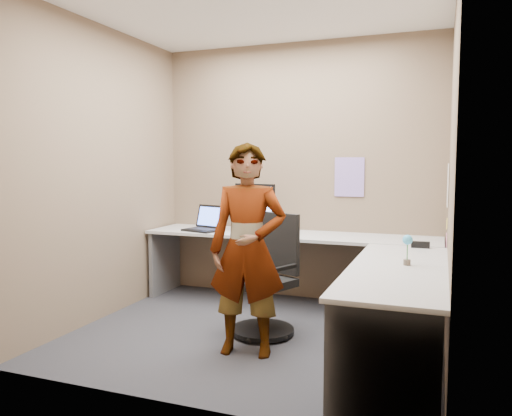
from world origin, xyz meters
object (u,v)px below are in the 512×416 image
at_px(desk, 317,261).
at_px(monitor, 255,201).
at_px(office_chair, 267,286).
at_px(person, 248,249).

xyz_separation_m(desk, monitor, (-0.80, 0.57, 0.46)).
height_order(desk, office_chair, office_chair).
relative_size(monitor, person, 0.29).
xyz_separation_m(office_chair, person, (0.01, -0.47, 0.39)).
bearing_deg(desk, monitor, 144.41).
bearing_deg(desk, office_chair, -139.58).
bearing_deg(monitor, desk, -23.67).
distance_m(desk, person, 0.87).
bearing_deg(monitor, person, -59.54).
distance_m(desk, monitor, 1.08).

